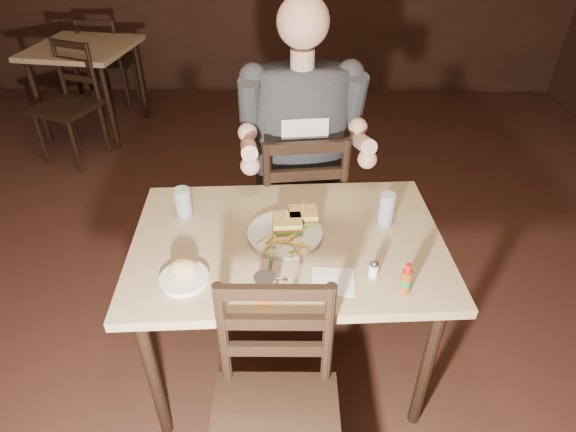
{
  "coord_description": "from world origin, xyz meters",
  "views": [
    {
      "loc": [
        0.23,
        -1.6,
        1.97
      ],
      "look_at": [
        0.21,
        -0.05,
        0.85
      ],
      "focal_mm": 30.0,
      "sensor_mm": 36.0,
      "label": 1
    }
  ],
  "objects_px": {
    "chair_near": "(275,430)",
    "glass_right": "(386,209)",
    "hot_sauce": "(407,278)",
    "main_table": "(288,254)",
    "bg_table": "(84,56)",
    "bg_chair_far": "(110,63)",
    "chair_far": "(300,206)",
    "glass_left": "(183,202)",
    "bg_chair_near": "(66,106)",
    "diner": "(303,117)",
    "syrup_dispenser": "(265,288)",
    "dinner_plate": "(285,235)"
  },
  "relations": [
    {
      "from": "syrup_dispenser",
      "to": "bg_chair_far",
      "type": "bearing_deg",
      "value": 112.67
    },
    {
      "from": "chair_far",
      "to": "glass_right",
      "type": "height_order",
      "value": "chair_far"
    },
    {
      "from": "chair_far",
      "to": "hot_sauce",
      "type": "xyz_separation_m",
      "value": [
        0.36,
        -0.92,
        0.34
      ]
    },
    {
      "from": "glass_left",
      "to": "glass_right",
      "type": "distance_m",
      "value": 0.85
    },
    {
      "from": "bg_chair_far",
      "to": "glass_left",
      "type": "xyz_separation_m",
      "value": [
        1.34,
        -2.98,
        0.39
      ]
    },
    {
      "from": "diner",
      "to": "glass_left",
      "type": "bearing_deg",
      "value": -147.36
    },
    {
      "from": "diner",
      "to": "dinner_plate",
      "type": "xyz_separation_m",
      "value": [
        -0.07,
        -0.56,
        -0.26
      ]
    },
    {
      "from": "glass_left",
      "to": "glass_right",
      "type": "relative_size",
      "value": 0.88
    },
    {
      "from": "bg_table",
      "to": "chair_far",
      "type": "bearing_deg",
      "value": -46.84
    },
    {
      "from": "diner",
      "to": "glass_left",
      "type": "relative_size",
      "value": 8.22
    },
    {
      "from": "chair_far",
      "to": "diner",
      "type": "xyz_separation_m",
      "value": [
        0.01,
        -0.05,
        0.54
      ]
    },
    {
      "from": "bg_table",
      "to": "glass_right",
      "type": "relative_size",
      "value": 6.26
    },
    {
      "from": "dinner_plate",
      "to": "glass_right",
      "type": "distance_m",
      "value": 0.43
    },
    {
      "from": "main_table",
      "to": "syrup_dispenser",
      "type": "height_order",
      "value": "syrup_dispenser"
    },
    {
      "from": "bg_chair_near",
      "to": "dinner_plate",
      "type": "distance_m",
      "value": 2.71
    },
    {
      "from": "bg_table",
      "to": "glass_right",
      "type": "bearing_deg",
      "value": -48.67
    },
    {
      "from": "syrup_dispenser",
      "to": "bg_table",
      "type": "bearing_deg",
      "value": 116.79
    },
    {
      "from": "chair_far",
      "to": "main_table",
      "type": "bearing_deg",
      "value": 78.0
    },
    {
      "from": "main_table",
      "to": "bg_chair_far",
      "type": "xyz_separation_m",
      "value": [
        -1.78,
        3.15,
        -0.25
      ]
    },
    {
      "from": "bg_chair_near",
      "to": "hot_sauce",
      "type": "height_order",
      "value": "bg_chair_near"
    },
    {
      "from": "main_table",
      "to": "glass_right",
      "type": "xyz_separation_m",
      "value": [
        0.4,
        0.11,
        0.15
      ]
    },
    {
      "from": "chair_near",
      "to": "bg_chair_far",
      "type": "height_order",
      "value": "chair_near"
    },
    {
      "from": "chair_far",
      "to": "bg_chair_far",
      "type": "height_order",
      "value": "chair_far"
    },
    {
      "from": "bg_chair_near",
      "to": "chair_far",
      "type": "bearing_deg",
      "value": -15.72
    },
    {
      "from": "glass_right",
      "to": "hot_sauce",
      "type": "relative_size",
      "value": 1.17
    },
    {
      "from": "main_table",
      "to": "syrup_dispenser",
      "type": "bearing_deg",
      "value": -102.63
    },
    {
      "from": "bg_chair_far",
      "to": "glass_left",
      "type": "distance_m",
      "value": 3.29
    },
    {
      "from": "bg_table",
      "to": "syrup_dispenser",
      "type": "distance_m",
      "value": 3.39
    },
    {
      "from": "bg_chair_near",
      "to": "syrup_dispenser",
      "type": "xyz_separation_m",
      "value": [
        1.71,
        -2.37,
        0.36
      ]
    },
    {
      "from": "diner",
      "to": "glass_right",
      "type": "xyz_separation_m",
      "value": [
        0.34,
        -0.47,
        -0.19
      ]
    },
    {
      "from": "bg_table",
      "to": "chair_near",
      "type": "bearing_deg",
      "value": -61.57
    },
    {
      "from": "bg_chair_far",
      "to": "hot_sauce",
      "type": "distance_m",
      "value": 4.09
    },
    {
      "from": "main_table",
      "to": "diner",
      "type": "bearing_deg",
      "value": 84.03
    },
    {
      "from": "bg_table",
      "to": "glass_right",
      "type": "distance_m",
      "value": 3.31
    },
    {
      "from": "chair_near",
      "to": "glass_right",
      "type": "relative_size",
      "value": 6.48
    },
    {
      "from": "main_table",
      "to": "dinner_plate",
      "type": "xyz_separation_m",
      "value": [
        -0.01,
        0.02,
        0.09
      ]
    },
    {
      "from": "bg_chair_far",
      "to": "chair_near",
      "type": "bearing_deg",
      "value": 114.41
    },
    {
      "from": "hot_sauce",
      "to": "syrup_dispenser",
      "type": "xyz_separation_m",
      "value": [
        -0.49,
        -0.04,
        -0.01
      ]
    },
    {
      "from": "main_table",
      "to": "bg_table",
      "type": "height_order",
      "value": "same"
    },
    {
      "from": "bg_chair_near",
      "to": "syrup_dispenser",
      "type": "distance_m",
      "value": 2.95
    },
    {
      "from": "bg_chair_near",
      "to": "diner",
      "type": "height_order",
      "value": "diner"
    },
    {
      "from": "bg_chair_far",
      "to": "dinner_plate",
      "type": "height_order",
      "value": "bg_chair_far"
    },
    {
      "from": "bg_chair_far",
      "to": "hot_sauce",
      "type": "relative_size",
      "value": 7.17
    },
    {
      "from": "chair_far",
      "to": "chair_near",
      "type": "height_order",
      "value": "chair_far"
    },
    {
      "from": "chair_near",
      "to": "syrup_dispenser",
      "type": "xyz_separation_m",
      "value": [
        -0.04,
        0.31,
        0.35
      ]
    },
    {
      "from": "bg_chair_far",
      "to": "diner",
      "type": "xyz_separation_m",
      "value": [
        1.84,
        -2.56,
        0.59
      ]
    },
    {
      "from": "chair_far",
      "to": "glass_left",
      "type": "height_order",
      "value": "chair_far"
    },
    {
      "from": "diner",
      "to": "hot_sauce",
      "type": "height_order",
      "value": "diner"
    },
    {
      "from": "bg_table",
      "to": "glass_left",
      "type": "xyz_separation_m",
      "value": [
        1.34,
        -2.43,
        0.15
      ]
    },
    {
      "from": "bg_chair_far",
      "to": "glass_left",
      "type": "relative_size",
      "value": 6.94
    }
  ]
}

